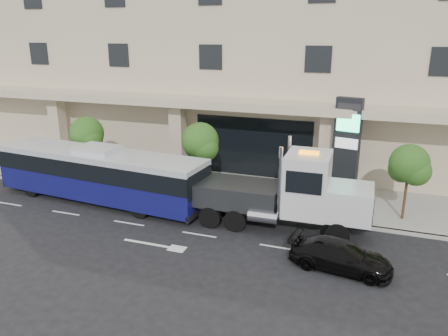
% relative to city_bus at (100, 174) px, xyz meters
% --- Properties ---
extents(ground, '(120.00, 120.00, 0.00)m').
position_rel_city_bus_xyz_m(ground, '(7.19, -0.76, -1.70)').
color(ground, black).
rests_on(ground, ground).
extents(sidewalk, '(120.00, 6.00, 0.15)m').
position_rel_city_bus_xyz_m(sidewalk, '(7.19, 4.24, -1.62)').
color(sidewalk, gray).
rests_on(sidewalk, ground).
extents(curb, '(120.00, 0.30, 0.15)m').
position_rel_city_bus_xyz_m(curb, '(7.19, 1.24, -1.62)').
color(curb, gray).
rests_on(curb, ground).
extents(convention_center, '(60.00, 17.60, 20.00)m').
position_rel_city_bus_xyz_m(convention_center, '(7.19, 14.67, 8.28)').
color(convention_center, tan).
rests_on(convention_center, ground).
extents(tree_left, '(2.27, 2.20, 4.22)m').
position_rel_city_bus_xyz_m(tree_left, '(-2.79, 2.83, 1.41)').
color(tree_left, '#422B19').
rests_on(tree_left, sidewalk).
extents(tree_mid, '(2.28, 2.20, 4.38)m').
position_rel_city_bus_xyz_m(tree_mid, '(5.21, 2.83, 1.56)').
color(tree_mid, '#422B19').
rests_on(tree_mid, sidewalk).
extents(tree_right, '(2.10, 2.00, 4.04)m').
position_rel_city_bus_xyz_m(tree_right, '(16.71, 2.83, 1.34)').
color(tree_right, '#422B19').
rests_on(tree_right, sidewalk).
extents(city_bus, '(13.35, 3.87, 3.34)m').
position_rel_city_bus_xyz_m(city_bus, '(0.00, 0.00, 0.00)').
color(city_bus, black).
rests_on(city_bus, ground).
extents(tow_truck, '(10.01, 2.68, 4.56)m').
position_rel_city_bus_xyz_m(tow_truck, '(11.14, -0.10, 0.18)').
color(tow_truck, '#2D3033').
rests_on(tow_truck, ground).
extents(black_sedan, '(4.44, 2.23, 1.24)m').
position_rel_city_bus_xyz_m(black_sedan, '(14.05, -3.27, -1.08)').
color(black_sedan, black).
rests_on(black_sedan, ground).
extents(signage_pylon, '(1.56, 0.84, 5.95)m').
position_rel_city_bus_xyz_m(signage_pylon, '(13.40, 4.98, 1.47)').
color(signage_pylon, black).
rests_on(signage_pylon, sidewalk).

